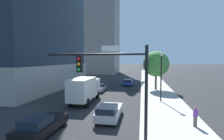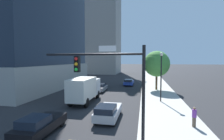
% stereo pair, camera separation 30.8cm
% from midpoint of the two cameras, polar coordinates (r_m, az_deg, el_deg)
% --- Properties ---
extents(sidewalk, '(5.43, 120.00, 0.15)m').
position_cam_midpoint_polar(sidewalk, '(26.01, 15.55, -8.57)').
color(sidewalk, '#B2AFA8').
rests_on(sidewalk, ground).
extents(construction_building, '(13.48, 19.12, 42.24)m').
position_cam_midpoint_polar(construction_building, '(68.98, -3.75, 14.97)').
color(construction_building, gray).
rests_on(construction_building, ground).
extents(traffic_light_pole, '(6.51, 0.48, 6.21)m').
position_cam_midpoint_polar(traffic_light_pole, '(10.42, -0.24, -1.96)').
color(traffic_light_pole, black).
rests_on(traffic_light_pole, sidewalk).
extents(street_lamp, '(0.44, 0.44, 6.24)m').
position_cam_midpoint_polar(street_lamp, '(22.07, 16.08, 0.09)').
color(street_lamp, black).
rests_on(street_lamp, sidewalk).
extents(street_tree, '(4.57, 4.57, 6.88)m').
position_cam_midpoint_polar(street_tree, '(30.63, 14.55, 2.05)').
color(street_tree, brown).
rests_on(street_tree, sidewalk).
extents(car_blue, '(1.87, 4.37, 1.38)m').
position_cam_midpoint_polar(car_blue, '(35.83, 5.23, -4.13)').
color(car_blue, '#233D9E').
rests_on(car_blue, ground).
extents(car_black, '(1.94, 4.55, 1.49)m').
position_cam_midpoint_polar(car_black, '(13.80, -23.71, -16.90)').
color(car_black, black).
rests_on(car_black, ground).
extents(car_gray, '(1.86, 4.07, 1.31)m').
position_cam_midpoint_polar(car_gray, '(29.09, -4.52, -6.00)').
color(car_gray, slate).
rests_on(car_gray, ground).
extents(car_silver, '(1.92, 4.36, 1.49)m').
position_cam_midpoint_polar(car_silver, '(15.71, -1.58, -13.98)').
color(car_silver, '#B7B7BC').
rests_on(car_silver, ground).
extents(box_truck, '(2.28, 6.84, 3.20)m').
position_cam_midpoint_polar(box_truck, '(21.68, -9.72, -6.22)').
color(box_truck, silver).
rests_on(box_truck, ground).
extents(pedestrian_purple_shirt, '(0.34, 0.34, 1.61)m').
position_cam_midpoint_polar(pedestrian_purple_shirt, '(15.23, 26.07, -14.08)').
color(pedestrian_purple_shirt, brown).
rests_on(pedestrian_purple_shirt, sidewalk).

